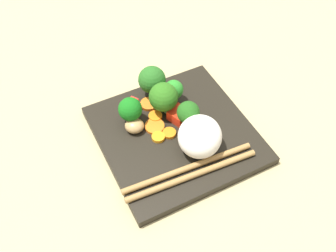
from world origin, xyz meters
TOP-DOWN VIEW (x-y plane):
  - ground_plane at (0.00, 0.00)cm, footprint 110.00×110.00cm
  - square_plate at (0.00, 0.00)cm, footprint 24.13×24.13cm
  - rice_mound at (1.85, -4.34)cm, footprint 9.36×9.52cm
  - broccoli_floret_0 at (0.24, 9.15)cm, footprint 4.61×4.61cm
  - broccoli_floret_1 at (2.57, 6.21)cm, footprint 3.22×3.22cm
  - broccoli_floret_2 at (2.10, -0.24)cm, footprint 3.56×3.56cm
  - broccoli_floret_3 at (0.51, 4.55)cm, footprint 4.71×4.71cm
  - broccoli_floret_4 at (-5.54, 5.00)cm, footprint 3.80×3.80cm
  - carrot_slice_0 at (-1.71, 4.07)cm, footprint 2.84×2.84cm
  - carrot_slice_1 at (-2.63, 2.28)cm, footprint 4.21×4.21cm
  - carrot_slice_2 at (-3.01, 0.26)cm, footprint 2.93×2.93cm
  - carrot_slice_3 at (-1.56, 7.08)cm, footprint 3.24×3.24cm
  - carrot_slice_4 at (-1.11, -0.44)cm, footprint 2.17×2.17cm
  - pepper_chunk_0 at (1.67, 2.20)cm, footprint 3.78×3.82cm
  - pepper_chunk_1 at (-4.46, 7.18)cm, footprint 2.50×2.37cm
  - chicken_piece_1 at (-5.72, 3.12)cm, footprint 4.03×3.94cm
  - chopstick_pair at (-1.44, -7.89)cm, footprint 20.65×2.88cm

SIDE VIEW (x-z plane):
  - ground_plane at x=0.00cm, z-range -2.00..0.00cm
  - square_plate at x=0.00cm, z-range 0.00..1.45cm
  - carrot_slice_1 at x=-2.63cm, z-range 1.45..1.90cm
  - carrot_slice_3 at x=-1.56cm, z-range 1.45..1.99cm
  - carrot_slice_4 at x=-1.11cm, z-range 1.45..2.00cm
  - carrot_slice_2 at x=-3.01cm, z-range 1.45..2.02cm
  - carrot_slice_0 at x=-1.71cm, z-range 1.45..2.07cm
  - chopstick_pair at x=-1.44cm, z-range 1.45..2.34cm
  - pepper_chunk_0 at x=1.67cm, z-range 1.45..3.26cm
  - chicken_piece_1 at x=-5.72cm, z-range 1.45..3.49cm
  - pepper_chunk_1 at x=-4.46cm, z-range 1.45..3.63cm
  - broccoli_floret_1 at x=2.57cm, z-range 1.94..6.29cm
  - broccoli_floret_4 at x=-5.54cm, z-range 1.81..6.74cm
  - rice_mound at x=1.85cm, z-range 1.45..7.19cm
  - broccoli_floret_0 at x=0.24cm, z-range 1.91..7.74cm
  - broccoli_floret_2 at x=2.10cm, z-range 2.24..7.76cm
  - broccoli_floret_3 at x=0.51cm, z-range 1.99..8.10cm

